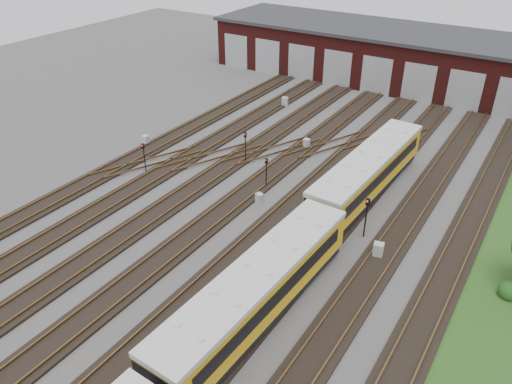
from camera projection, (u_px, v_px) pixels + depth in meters
The scene contains 14 objects.
ground at pixel (220, 242), 34.18m from camera, with size 120.00×120.00×0.00m, color #484543.
track_network at pixel (223, 236), 34.62m from camera, with size 30.40×70.00×0.33m.
maintenance_shed at pixel (410, 58), 61.47m from camera, with size 51.00×12.50×6.35m.
metro_train at pixel (257, 292), 27.03m from camera, with size 3.39×47.56×3.19m.
signal_mast_0 at pixel (144, 154), 42.07m from camera, with size 0.25×0.23×2.63m.
signal_mast_1 at pixel (245, 144), 43.21m from camera, with size 0.24×0.22×3.00m.
signal_mast_2 at pixel (266, 169), 39.74m from camera, with size 0.25×0.24×2.63m.
signal_mast_3 at pixel (367, 213), 33.73m from camera, with size 0.29×0.28×3.09m.
relay_cabinet_0 at pixel (146, 141), 47.16m from camera, with size 0.60×0.50×1.00m, color #B7BBBD.
relay_cabinet_1 at pixel (285, 102), 55.94m from camera, with size 0.63×0.52×1.04m, color #B7BBBD.
relay_cabinet_2 at pixel (259, 199), 38.20m from camera, with size 0.54×0.45×0.90m, color #B7BBBD.
relay_cabinet_3 at pixel (307, 143), 46.70m from camera, with size 0.55×0.46×0.92m, color #B7BBBD.
relay_cabinet_4 at pixel (378, 250), 32.50m from camera, with size 0.65×0.54×1.08m, color #B7BBBD.
bush_0 at pixel (510, 289), 29.22m from camera, with size 1.24×1.24×1.24m, color #1A4814.
Camera 1 is at (16.96, -21.90, 20.46)m, focal length 35.00 mm.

